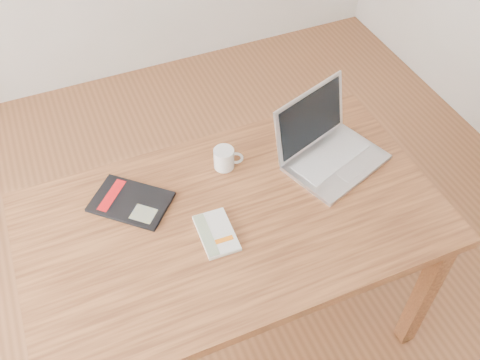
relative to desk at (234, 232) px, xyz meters
name	(u,v)px	position (x,y,z in m)	size (l,w,h in m)	color
room	(136,105)	(-0.26, -0.04, 0.69)	(4.04, 4.04, 2.70)	brown
desk	(234,232)	(0.00, 0.00, 0.00)	(1.42, 0.82, 0.75)	brown
white_guidebook	(216,233)	(-0.08, -0.05, 0.10)	(0.12, 0.18, 0.02)	silver
black_guidebook	(131,202)	(-0.30, 0.19, 0.10)	(0.31, 0.30, 0.01)	black
laptop	(327,147)	(0.42, 0.13, 0.14)	(0.42, 0.39, 0.24)	silver
coffee_mug	(225,158)	(0.06, 0.23, 0.13)	(0.11, 0.08, 0.08)	white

